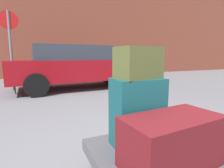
{
  "coord_description": "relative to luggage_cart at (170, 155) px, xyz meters",
  "views": [
    {
      "loc": [
        -0.97,
        -1.04,
        1.07
      ],
      "look_at": [
        0.0,
        1.2,
        0.69
      ],
      "focal_mm": 28.16,
      "sensor_mm": 36.0,
      "label": 1
    }
  ],
  "objects": [
    {
      "name": "parked_car",
      "position": [
        0.34,
        4.91,
        0.49
      ],
      "size": [
        4.38,
        2.08,
        1.42
      ],
      "color": "maroon",
      "rests_on": "ground_plane"
    },
    {
      "name": "duffel_bag_maroon_center",
      "position": [
        -0.17,
        -0.19,
        0.24
      ],
      "size": [
        0.7,
        0.41,
        0.34
      ],
      "primitive_type": "cube",
      "rotation": [
        0.0,
        0.0,
        0.08
      ],
      "color": "maroon",
      "rests_on": "luggage_cart"
    },
    {
      "name": "luggage_cart",
      "position": [
        0.0,
        0.0,
        0.0
      ],
      "size": [
        1.26,
        0.85,
        0.34
      ],
      "color": "#4C4C51",
      "rests_on": "ground_plane"
    },
    {
      "name": "no_parking_sign",
      "position": [
        -1.57,
        4.68,
        1.16
      ],
      "size": [
        0.49,
        0.13,
        2.31
      ],
      "color": "slate",
      "rests_on": "ground_plane"
    },
    {
      "name": "bollard_kerb_near",
      "position": [
        2.43,
        5.95,
        0.03
      ],
      "size": [
        0.22,
        0.22,
        0.61
      ],
      "primitive_type": "cylinder",
      "color": "#383838",
      "rests_on": "ground_plane"
    },
    {
      "name": "bicycle_leaning",
      "position": [
        4.73,
        7.54,
        0.1
      ],
      "size": [
        1.73,
        0.47,
        0.96
      ],
      "color": "black",
      "rests_on": "ground_plane"
    },
    {
      "name": "suitcase_teal_stacked_top",
      "position": [
        -0.23,
        0.15,
        0.35
      ],
      "size": [
        0.41,
        0.27,
        0.56
      ],
      "primitive_type": "cube",
      "rotation": [
        0.0,
        0.0,
        -0.02
      ],
      "color": "#144C51",
      "rests_on": "luggage_cart"
    },
    {
      "name": "bollard_kerb_mid",
      "position": [
        3.82,
        5.95,
        0.03
      ],
      "size": [
        0.22,
        0.22,
        0.61
      ],
      "primitive_type": "cylinder",
      "color": "#383838",
      "rests_on": "ground_plane"
    },
    {
      "name": "suitcase_charcoal_front_right",
      "position": [
        0.34,
        -0.07,
        0.17
      ],
      "size": [
        0.57,
        0.51,
        0.21
      ],
      "primitive_type": "cube",
      "rotation": [
        0.0,
        0.0,
        0.14
      ],
      "color": "#2D2D33",
      "rests_on": "luggage_cart"
    },
    {
      "name": "duffel_bag_olive_topmost_pile",
      "position": [
        -0.23,
        0.15,
        0.75
      ],
      "size": [
        0.37,
        0.27,
        0.25
      ],
      "primitive_type": "cube",
      "rotation": [
        0.0,
        0.0,
        0.15
      ],
      "color": "#4C5128",
      "rests_on": "suitcase_teal_stacked_top"
    }
  ]
}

